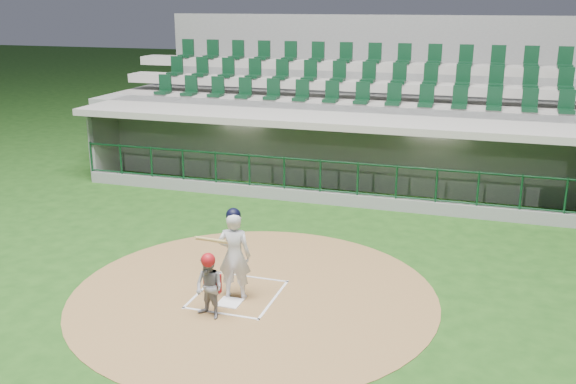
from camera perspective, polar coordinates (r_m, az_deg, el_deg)
name	(u,v)px	position (r m, az deg, el deg)	size (l,w,h in m)	color
ground	(243,289)	(13.06, -4.00, -8.56)	(120.00, 120.00, 0.00)	#1B4313
dirt_circle	(254,294)	(12.79, -3.06, -9.08)	(7.20, 7.20, 0.01)	brown
home_plate	(230,303)	(12.47, -5.20, -9.76)	(0.43, 0.43, 0.02)	white
batter_box_chalk	(238,294)	(12.80, -4.50, -9.03)	(1.55, 1.80, 0.01)	white
dugout_structure	(337,156)	(19.82, 4.38, 3.19)	(16.40, 3.70, 3.00)	gray
seating_deck	(357,124)	(22.68, 6.16, 6.05)	(17.00, 6.72, 5.15)	gray
batter	(234,254)	(12.31, -4.81, -5.48)	(0.88, 0.89, 1.83)	silver
catcher	(209,286)	(11.74, -7.02, -8.28)	(0.68, 0.60, 1.25)	gray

